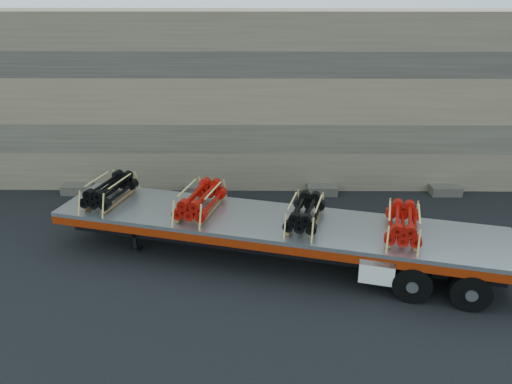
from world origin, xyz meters
TOP-DOWN VIEW (x-y plane):
  - ground at (0.00, 0.00)m, footprint 120.00×120.00m
  - rock_wall at (0.00, 6.50)m, footprint 44.00×3.00m
  - trailer at (-0.11, -0.58)m, footprint 13.82×5.95m
  - bundle_front at (-5.40, 0.79)m, footprint 1.48×2.19m
  - bundle_midfront at (-2.36, 0.00)m, footprint 1.52×2.26m
  - bundle_midrear at (0.80, -0.82)m, footprint 1.39×2.07m
  - bundle_rear at (3.49, -1.52)m, footprint 1.42×2.12m

SIDE VIEW (x-z plane):
  - ground at x=0.00m, z-range 0.00..0.00m
  - trailer at x=-0.11m, z-range 0.00..1.36m
  - bundle_midrear at x=0.80m, z-range 1.36..2.03m
  - bundle_rear at x=3.49m, z-range 1.36..2.05m
  - bundle_front at x=-5.40m, z-range 1.36..2.07m
  - bundle_midfront at x=-2.36m, z-range 1.36..2.09m
  - rock_wall at x=0.00m, z-range 0.00..7.00m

